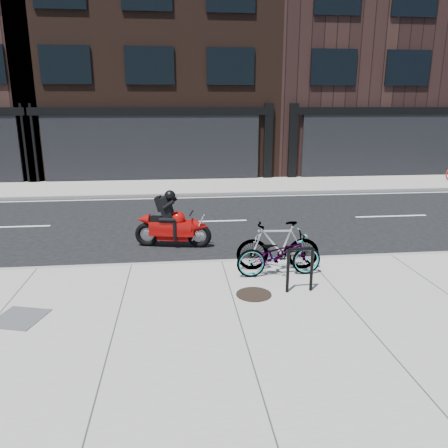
{
  "coord_description": "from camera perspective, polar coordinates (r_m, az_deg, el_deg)",
  "views": [
    {
      "loc": [
        -0.96,
        -11.18,
        3.53
      ],
      "look_at": [
        0.09,
        -1.62,
        0.9
      ],
      "focal_mm": 35.0,
      "sensor_mm": 36.0,
      "label": 1
    }
  ],
  "objects": [
    {
      "name": "bike_rack",
      "position": [
        8.27,
        9.9,
        -5.39
      ],
      "size": [
        0.52,
        0.08,
        0.87
      ],
      "rotation": [
        0.0,
        0.0,
        0.05
      ],
      "color": "black",
      "rests_on": "sidewalk_near"
    },
    {
      "name": "bicycle_rear",
      "position": [
        9.28,
        7.06,
        -2.83
      ],
      "size": [
        1.79,
        0.61,
        1.06
      ],
      "primitive_type": "imported",
      "rotation": [
        0.0,
        0.0,
        4.65
      ],
      "color": "gray",
      "rests_on": "sidewalk_near"
    },
    {
      "name": "utility_grate",
      "position": [
        8.09,
        -25.2,
        -11.05
      ],
      "size": [
        0.93,
        0.93,
        0.02
      ],
      "primitive_type": "cube",
      "rotation": [
        0.0,
        0.0,
        -0.29
      ],
      "color": "#444446",
      "rests_on": "sidewalk_near"
    },
    {
      "name": "building_mideast",
      "position": [
        28.05,
        17.91,
        20.18
      ],
      "size": [
        12.0,
        10.0,
        12.5
      ],
      "primitive_type": "cube",
      "color": "black",
      "rests_on": "ground"
    },
    {
      "name": "motorcycle",
      "position": [
        11.16,
        -6.3,
        0.0
      ],
      "size": [
        1.97,
        0.74,
        1.48
      ],
      "rotation": [
        0.0,
        0.0,
        -0.19
      ],
      "color": "black",
      "rests_on": "ground"
    },
    {
      "name": "sidewalk_far",
      "position": [
        19.27,
        -3.32,
        4.92
      ],
      "size": [
        60.0,
        3.5,
        0.13
      ],
      "primitive_type": "cube",
      "color": "gray",
      "rests_on": "ground"
    },
    {
      "name": "building_center",
      "position": [
        25.97,
        -9.25,
        23.36
      ],
      "size": [
        12.0,
        10.0,
        14.5
      ],
      "primitive_type": "cube",
      "color": "black",
      "rests_on": "ground"
    },
    {
      "name": "manhole_cover",
      "position": [
        8.21,
        3.91,
        -9.14
      ],
      "size": [
        0.87,
        0.87,
        0.02
      ],
      "primitive_type": "cylinder",
      "rotation": [
        0.0,
        0.0,
        0.42
      ],
      "color": "black",
      "rests_on": "sidewalk_near"
    },
    {
      "name": "ground",
      "position": [
        11.76,
        -1.3,
        -2.17
      ],
      "size": [
        120.0,
        120.0,
        0.0
      ],
      "primitive_type": "plane",
      "color": "black",
      "rests_on": "ground"
    },
    {
      "name": "bicycle_front",
      "position": [
        8.99,
        7.2,
        -3.91
      ],
      "size": [
        1.78,
        0.68,
        0.92
      ],
      "primitive_type": "imported",
      "rotation": [
        0.0,
        0.0,
        1.61
      ],
      "color": "gray",
      "rests_on": "sidewalk_near"
    },
    {
      "name": "sidewalk_near",
      "position": [
        7.15,
        2.3,
        -13.7
      ],
      "size": [
        60.0,
        6.0,
        0.13
      ],
      "primitive_type": "cube",
      "color": "gray",
      "rests_on": "ground"
    }
  ]
}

